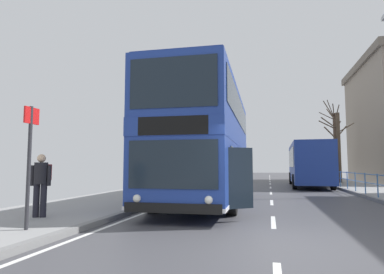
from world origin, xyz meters
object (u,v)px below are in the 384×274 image
(double_decker_bus_main, at_px, (208,144))
(background_bus_far_lane, at_px, (309,163))
(bare_tree_far_01, at_px, (338,145))
(pedestrian_with_backpack, at_px, (41,180))
(bare_tree_far_00, at_px, (335,143))
(bus_stop_sign_near, at_px, (30,153))

(double_decker_bus_main, relative_size, background_bus_far_lane, 1.09)
(double_decker_bus_main, height_order, background_bus_far_lane, double_decker_bus_main)
(bare_tree_far_01, bearing_deg, background_bus_far_lane, -126.97)
(pedestrian_with_backpack, height_order, bare_tree_far_00, bare_tree_far_00)
(bus_stop_sign_near, bearing_deg, double_decker_bus_main, 69.93)
(double_decker_bus_main, distance_m, bare_tree_far_01, 17.83)
(background_bus_far_lane, height_order, bare_tree_far_01, bare_tree_far_01)
(double_decker_bus_main, relative_size, pedestrian_with_backpack, 6.59)
(background_bus_far_lane, bearing_deg, double_decker_bus_main, -113.28)
(double_decker_bus_main, xyz_separation_m, bare_tree_far_01, (8.03, 15.90, 0.81))
(pedestrian_with_backpack, distance_m, bus_stop_sign_near, 1.92)
(background_bus_far_lane, distance_m, bare_tree_far_00, 10.98)
(background_bus_far_lane, xyz_separation_m, pedestrian_with_backpack, (-8.73, -17.72, -0.57))
(bare_tree_far_00, xyz_separation_m, bare_tree_far_01, (-0.98, -6.42, -0.58))
(double_decker_bus_main, xyz_separation_m, bare_tree_far_00, (9.00, 22.31, 1.40))
(pedestrian_with_backpack, bearing_deg, bare_tree_far_00, 65.83)
(bare_tree_far_00, height_order, bare_tree_far_01, bare_tree_far_00)
(bus_stop_sign_near, xyz_separation_m, bare_tree_far_01, (10.62, 22.98, 1.43))
(bare_tree_far_00, bearing_deg, pedestrian_with_backpack, -114.17)
(double_decker_bus_main, height_order, bare_tree_far_01, bare_tree_far_01)
(background_bus_far_lane, bearing_deg, bare_tree_far_00, 69.63)
(background_bus_far_lane, relative_size, bus_stop_sign_near, 3.81)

